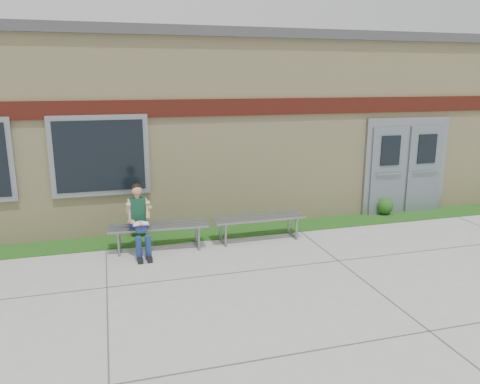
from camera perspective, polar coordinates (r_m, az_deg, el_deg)
name	(u,v)px	position (r m, az deg, el deg)	size (l,w,h in m)	color
ground	(297,278)	(7.82, 7.01, -10.42)	(80.00, 80.00, 0.00)	#9E9E99
grass_strip	(250,230)	(10.10, 1.27, -4.64)	(16.00, 0.80, 0.02)	#194512
school_building	(214,119)	(12.91, -3.19, 8.83)	(16.20, 6.22, 4.20)	beige
bench_left	(159,230)	(9.04, -9.89, -4.65)	(1.88, 0.63, 0.48)	slate
bench_right	(259,222)	(9.44, 2.28, -3.66)	(1.86, 0.53, 0.48)	slate
girl	(139,218)	(8.73, -12.18, -3.12)	(0.47, 0.76, 1.32)	navy
shrub_mid	(139,228)	(9.89, -12.26, -4.35)	(0.31, 0.31, 0.31)	#194512
shrub_east	(385,206)	(11.70, 17.22, -1.65)	(0.39, 0.39, 0.39)	#194512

